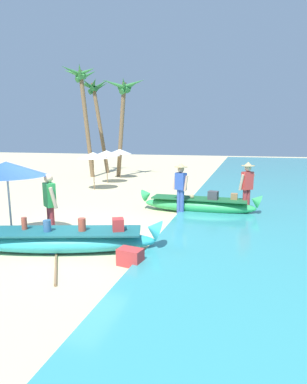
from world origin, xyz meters
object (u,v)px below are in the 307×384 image
at_px(person_tourist_customer, 50,203).
at_px(person_vendor_assistant, 247,184).
at_px(palm_tree_leaning_seaward, 123,100).
at_px(cooler_box, 130,257).
at_px(person_vendor_hatted, 181,185).
at_px(palm_tree_mid_cluster, 82,89).
at_px(boat_green_midground, 199,204).
at_px(boat_cyan_foreground, 61,240).
at_px(patio_umbrella_large, 7,169).
at_px(paddle, 56,261).
at_px(palm_tree_tall_inland, 95,97).

distance_m(person_tourist_customer, person_vendor_assistant, 6.36).
xyz_separation_m(palm_tree_leaning_seaward, cooler_box, (5.66, -13.66, -4.95)).
relative_size(person_vendor_hatted, palm_tree_mid_cluster, 0.24).
bearing_deg(palm_tree_leaning_seaward, person_vendor_assistant, -47.22).
xyz_separation_m(boat_green_midground, palm_tree_leaning_seaward, (-6.37, 8.77, 4.83)).
bearing_deg(person_tourist_customer, boat_cyan_foreground, -43.16).
relative_size(person_tourist_customer, patio_umbrella_large, 0.84).
relative_size(patio_umbrella_large, cooler_box, 4.06).
bearing_deg(boat_cyan_foreground, paddle, -65.79).
bearing_deg(paddle, boat_cyan_foreground, 114.21).
distance_m(person_vendor_assistant, palm_tree_leaning_seaward, 12.41).
bearing_deg(person_vendor_assistant, palm_tree_tall_inland, 136.31).
xyz_separation_m(boat_green_midground, palm_tree_mid_cluster, (-8.97, 8.01, 5.51)).
bearing_deg(palm_tree_leaning_seaward, paddle, -73.63).
xyz_separation_m(palm_tree_tall_inland, paddle, (7.16, -15.90, -5.63)).
xyz_separation_m(patio_umbrella_large, palm_tree_tall_inland, (-5.30, 15.06, 3.82)).
xyz_separation_m(boat_cyan_foreground, person_vendor_hatted, (1.95, 4.22, 0.74)).
bearing_deg(person_vendor_assistant, palm_tree_mid_cluster, 143.39).
height_order(boat_green_midground, palm_tree_mid_cluster, palm_tree_mid_cluster).
bearing_deg(cooler_box, palm_tree_tall_inland, 128.35).
xyz_separation_m(person_vendor_hatted, patio_umbrella_large, (-3.54, -3.96, 0.81)).
bearing_deg(palm_tree_tall_inland, palm_tree_mid_cluster, -80.38).
height_order(patio_umbrella_large, palm_tree_tall_inland, palm_tree_tall_inland).
xyz_separation_m(patio_umbrella_large, palm_tree_leaning_seaward, (-2.25, 13.15, 3.29)).
xyz_separation_m(boat_cyan_foreground, palm_tree_mid_cluster, (-6.44, 12.64, 5.52)).
distance_m(person_tourist_customer, paddle, 1.85).
bearing_deg(cooler_box, palm_tree_mid_cluster, 131.75).
bearing_deg(palm_tree_mid_cluster, boat_cyan_foreground, -63.01).
bearing_deg(patio_umbrella_large, palm_tree_leaning_seaward, 99.72).
distance_m(palm_tree_tall_inland, palm_tree_mid_cluster, 2.71).
bearing_deg(boat_cyan_foreground, person_tourist_customer, 136.84).
xyz_separation_m(person_vendor_assistant, paddle, (-3.85, -5.39, -1.02)).
bearing_deg(palm_tree_mid_cluster, cooler_box, -57.39).
xyz_separation_m(boat_green_midground, person_vendor_hatted, (-0.58, -0.41, 0.73)).
distance_m(patio_umbrella_large, palm_tree_tall_inland, 16.42).
relative_size(patio_umbrella_large, palm_tree_leaning_seaward, 0.31).
height_order(boat_cyan_foreground, paddle, boat_cyan_foreground).
bearing_deg(person_vendor_assistant, paddle, -125.56).
height_order(palm_tree_leaning_seaward, paddle, palm_tree_leaning_seaward).
bearing_deg(paddle, person_vendor_assistant, 54.44).
distance_m(palm_tree_mid_cluster, cooler_box, 16.32).
bearing_deg(paddle, person_vendor_hatted, 70.71).
height_order(palm_tree_mid_cluster, paddle, palm_tree_mid_cluster).
bearing_deg(palm_tree_mid_cluster, patio_umbrella_large, -68.63).
relative_size(person_vendor_assistant, paddle, 1.16).
xyz_separation_m(patio_umbrella_large, palm_tree_mid_cluster, (-4.85, 12.39, 3.96)).
height_order(boat_green_midground, person_tourist_customer, person_tourist_customer).
height_order(patio_umbrella_large, cooler_box, patio_umbrella_large).
bearing_deg(patio_umbrella_large, paddle, -24.42).
distance_m(boat_green_midground, patio_umbrella_large, 6.21).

